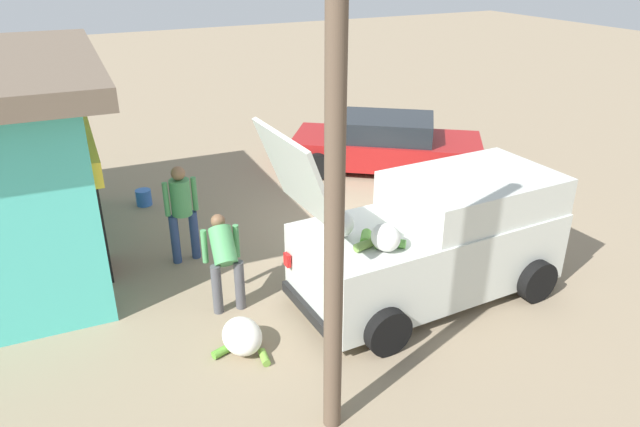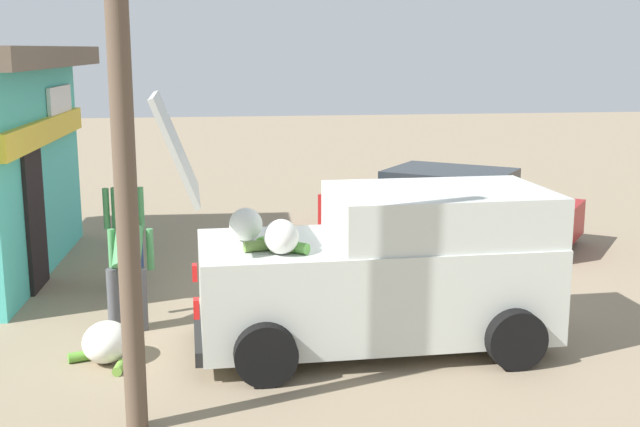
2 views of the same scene
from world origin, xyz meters
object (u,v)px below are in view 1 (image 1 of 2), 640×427
object	(u,v)px
vendor_standing	(182,207)
customer_bending	(224,256)
unloaded_banana_pile	(242,337)
paint_bucket	(144,197)
parked_sedan	(386,144)
delivery_van	(436,238)

from	to	relation	value
vendor_standing	customer_bending	size ratio (longest dim) A/B	1.24
unloaded_banana_pile	paint_bucket	bearing A→B (deg)	2.28
parked_sedan	customer_bending	xyz separation A→B (m)	(-3.96, 5.34, 0.23)
vendor_standing	customer_bending	xyz separation A→B (m)	(-1.63, -0.19, -0.17)
vendor_standing	parked_sedan	bearing A→B (deg)	-67.17
delivery_van	paint_bucket	bearing A→B (deg)	32.15
parked_sedan	paint_bucket	distance (m)	5.75
parked_sedan	unloaded_banana_pile	xyz separation A→B (m)	(-5.10, 5.50, -0.39)
parked_sedan	vendor_standing	world-z (taller)	vendor_standing
customer_bending	unloaded_banana_pile	bearing A→B (deg)	171.62
vendor_standing	unloaded_banana_pile	xyz separation A→B (m)	(-2.78, -0.02, -0.79)
customer_bending	parked_sedan	bearing A→B (deg)	-53.44
vendor_standing	delivery_van	bearing A→B (deg)	-130.14
parked_sedan	paint_bucket	size ratio (longest dim) A/B	13.91
parked_sedan	vendor_standing	distance (m)	6.01
unloaded_banana_pile	customer_bending	bearing A→B (deg)	-8.38
delivery_van	customer_bending	xyz separation A→B (m)	(1.07, 3.01, -0.09)
vendor_standing	paint_bucket	bearing A→B (deg)	4.11
parked_sedan	delivery_van	bearing A→B (deg)	155.22
parked_sedan	unloaded_banana_pile	distance (m)	7.52
delivery_van	paint_bucket	world-z (taller)	delivery_van
parked_sedan	paint_bucket	xyz separation A→B (m)	(0.38, 5.72, -0.44)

